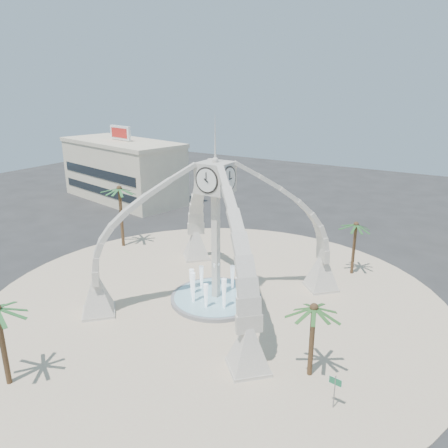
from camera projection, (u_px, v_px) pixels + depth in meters
The scene contains 9 objects.
ground at pixel (216, 300), 38.56m from camera, with size 140.00×140.00×0.00m, color #282828.
plaza at pixel (216, 300), 38.56m from camera, with size 40.00×40.00×0.06m, color #C7B894.
clock_tower at pixel (216, 231), 36.56m from camera, with size 17.94×17.94×16.30m.
fountain at pixel (216, 297), 38.48m from camera, with size 8.00×8.00×3.62m.
building_nw at pixel (123, 170), 70.85m from camera, with size 23.75×13.73×11.90m.
palm_east at pixel (314, 309), 27.23m from camera, with size 3.66×3.66×5.63m.
palm_west at pixel (119, 189), 49.32m from camera, with size 4.61×4.61×7.72m.
palm_north at pixel (356, 225), 42.41m from camera, with size 3.84×3.84×5.84m.
street_sign at pixel (335, 385), 25.30m from camera, with size 0.82×0.13×2.24m.
Camera 1 is at (18.71, -29.12, 18.32)m, focal length 35.00 mm.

